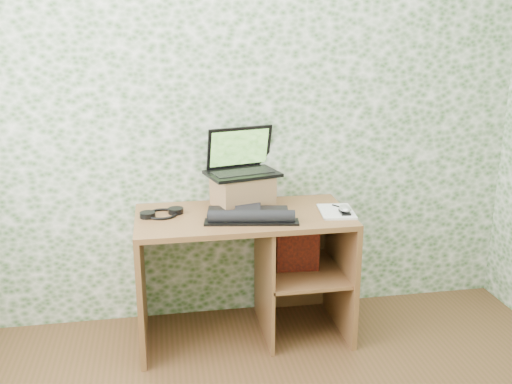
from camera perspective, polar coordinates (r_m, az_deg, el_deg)
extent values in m
plane|color=white|center=(3.37, -2.14, 8.33)|extent=(3.50, 0.00, 3.50)
cube|color=brown|center=(3.21, -1.28, -2.50)|extent=(1.20, 0.60, 0.03)
cube|color=brown|center=(3.32, -11.40, -9.15)|extent=(0.03, 0.60, 0.72)
cube|color=brown|center=(3.47, 8.44, -7.79)|extent=(0.03, 0.60, 0.72)
cube|color=brown|center=(3.37, 0.81, -8.43)|extent=(0.02, 0.56, 0.72)
cube|color=brown|center=(3.40, 4.69, -7.82)|extent=(0.46, 0.56, 0.02)
cube|color=brown|center=(3.67, 3.68, -6.28)|extent=(0.48, 0.02, 0.72)
cube|color=brown|center=(3.31, -1.36, 0.11)|extent=(0.37, 0.33, 0.19)
cube|color=black|center=(3.28, -1.37, 1.85)|extent=(0.45, 0.36, 0.02)
cube|color=black|center=(3.27, -1.34, 1.99)|extent=(0.37, 0.23, 0.00)
cube|color=black|center=(3.36, -1.66, 4.50)|extent=(0.40, 0.16, 0.25)
cube|color=#214D16|center=(3.35, -1.64, 4.44)|extent=(0.36, 0.14, 0.21)
cube|color=black|center=(3.17, -0.81, -2.10)|extent=(0.47, 0.23, 0.04)
cube|color=black|center=(3.17, -0.81, -1.93)|extent=(0.16, 0.16, 0.06)
cylinder|color=black|center=(3.05, -0.46, -2.47)|extent=(0.47, 0.14, 0.07)
cube|color=black|center=(3.06, -0.45, -3.03)|extent=(0.52, 0.18, 0.01)
torus|color=black|center=(3.22, -9.39, -2.19)|extent=(0.22, 0.22, 0.02)
cylinder|color=black|center=(3.20, -10.79, -2.26)|extent=(0.09, 0.09, 0.03)
cylinder|color=black|center=(3.24, -8.03, -1.86)|extent=(0.09, 0.09, 0.03)
cube|color=white|center=(3.26, 8.05, -1.95)|extent=(0.21, 0.28, 0.01)
ellipsoid|color=silver|center=(3.21, 8.87, -1.82)|extent=(0.07, 0.10, 0.03)
cylinder|color=black|center=(3.31, 8.55, -1.53)|extent=(0.08, 0.11, 0.01)
cube|color=maroon|center=(3.33, 4.16, -5.39)|extent=(0.25, 0.10, 0.30)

